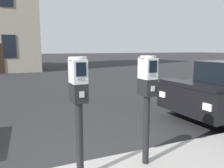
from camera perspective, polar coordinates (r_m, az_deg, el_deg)
parking_meter_near_kerb at (r=2.69m, az=-8.50°, el=-3.21°), size 0.23×0.26×1.52m
parking_meter_twin_adjacent at (r=3.06m, az=8.95°, el=-1.71°), size 0.23×0.26×1.52m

